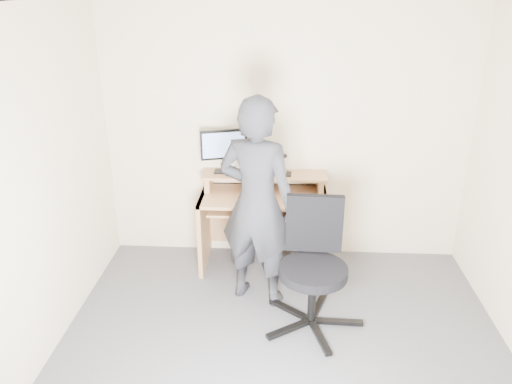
# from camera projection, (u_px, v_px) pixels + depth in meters

# --- Properties ---
(ground) EXTENTS (3.50, 3.50, 0.00)m
(ground) POSITION_uv_depth(u_px,v_px,m) (282.00, 367.00, 3.65)
(ground) COLOR #55555A
(ground) RESTS_ON ground
(back_wall) EXTENTS (3.50, 0.02, 2.50)m
(back_wall) POSITION_uv_depth(u_px,v_px,m) (286.00, 136.00, 4.78)
(back_wall) COLOR beige
(back_wall) RESTS_ON ground
(ceiling) EXTENTS (3.50, 3.50, 0.02)m
(ceiling) POSITION_uv_depth(u_px,v_px,m) (291.00, 3.00, 2.68)
(ceiling) COLOR white
(ceiling) RESTS_ON back_wall
(desk) EXTENTS (1.20, 0.60, 0.91)m
(desk) POSITION_uv_depth(u_px,v_px,m) (264.00, 211.00, 4.86)
(desk) COLOR tan
(desk) RESTS_ON ground
(monitor) EXTENTS (0.44, 0.15, 0.42)m
(monitor) POSITION_uv_depth(u_px,v_px,m) (224.00, 147.00, 4.72)
(monitor) COLOR black
(monitor) RESTS_ON desk
(external_drive) EXTENTS (0.10, 0.14, 0.20)m
(external_drive) POSITION_uv_depth(u_px,v_px,m) (266.00, 164.00, 4.75)
(external_drive) COLOR black
(external_drive) RESTS_ON desk
(travel_mug) EXTENTS (0.09, 0.09, 0.17)m
(travel_mug) POSITION_uv_depth(u_px,v_px,m) (283.00, 165.00, 4.75)
(travel_mug) COLOR silver
(travel_mug) RESTS_ON desk
(smartphone) EXTENTS (0.07, 0.13, 0.01)m
(smartphone) POSITION_uv_depth(u_px,v_px,m) (288.00, 174.00, 4.76)
(smartphone) COLOR black
(smartphone) RESTS_ON desk
(charger) EXTENTS (0.06, 0.05, 0.03)m
(charger) POSITION_uv_depth(u_px,v_px,m) (229.00, 174.00, 4.73)
(charger) COLOR black
(charger) RESTS_ON desk
(headphones) EXTENTS (0.17, 0.17, 0.06)m
(headphones) POSITION_uv_depth(u_px,v_px,m) (239.00, 171.00, 4.83)
(headphones) COLOR silver
(headphones) RESTS_ON desk
(keyboard) EXTENTS (0.48, 0.25, 0.03)m
(keyboard) POSITION_uv_depth(u_px,v_px,m) (259.00, 207.00, 4.66)
(keyboard) COLOR black
(keyboard) RESTS_ON desk
(mouse) EXTENTS (0.11, 0.09, 0.04)m
(mouse) POSITION_uv_depth(u_px,v_px,m) (299.00, 198.00, 4.59)
(mouse) COLOR black
(mouse) RESTS_ON desk
(office_chair) EXTENTS (0.79, 0.82, 1.03)m
(office_chair) POSITION_uv_depth(u_px,v_px,m) (313.00, 260.00, 3.97)
(office_chair) COLOR black
(office_chair) RESTS_ON ground
(person) EXTENTS (0.77, 0.63, 1.83)m
(person) POSITION_uv_depth(u_px,v_px,m) (257.00, 203.00, 4.13)
(person) COLOR black
(person) RESTS_ON ground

